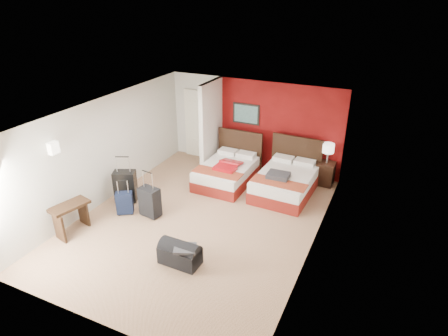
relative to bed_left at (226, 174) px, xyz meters
The scene contains 17 objects.
ground 1.93m from the bed_left, 83.64° to the right, with size 6.50×6.50×0.00m, color tan.
room_walls 1.62m from the bed_left, 158.14° to the right, with size 5.02×6.52×2.50m.
red_accent_panel 1.92m from the bed_left, 54.18° to the left, with size 3.50×0.04×2.50m, color maroon.
partition_wall 1.45m from the bed_left, 137.91° to the left, with size 0.12×1.20×2.50m, color silver.
entry_door 2.15m from the bed_left, 139.76° to the left, with size 0.82×0.06×2.05m, color silver.
bed_left is the anchor object (origin of this frame).
bed_right 1.58m from the bed_left, ahead, with size 1.30×1.86×0.56m, color white.
red_suitcase_open 0.34m from the bed_left, 45.00° to the right, with size 0.55×0.76×0.09m, color #B00F16.
jacket_bundle 1.53m from the bed_left, ahead, with size 0.52×0.42×0.12m, color #36363B.
nightstand 2.60m from the bed_left, 23.86° to the left, with size 0.44×0.44×0.61m, color black.
table_lamp 2.67m from the bed_left, 23.86° to the left, with size 0.30×0.30×0.53m, color silver.
suitcase_black 2.61m from the bed_left, 133.54° to the right, with size 0.51×0.32×0.77m, color black.
suitcase_charcoal 2.37m from the bed_left, 111.90° to the right, with size 0.46×0.28×0.68m, color black.
suitcase_navy 2.79m from the bed_left, 121.80° to the right, with size 0.37×0.22×0.51m, color black.
duffel_bag 3.41m from the bed_left, 80.21° to the right, with size 0.77×0.41×0.39m, color black.
jacket_draped 3.49m from the bed_left, 77.92° to the right, with size 0.40×0.34×0.05m, color #3E3E43.
desk 3.98m from the bed_left, 120.50° to the right, with size 0.40×0.80×0.67m, color #311C10.
Camera 1 is at (3.60, -6.45, 4.78)m, focal length 31.10 mm.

